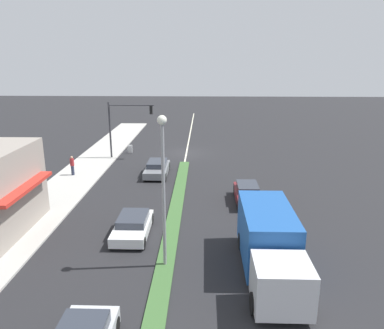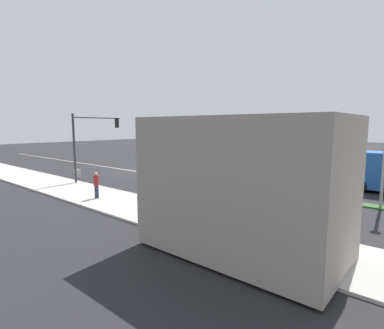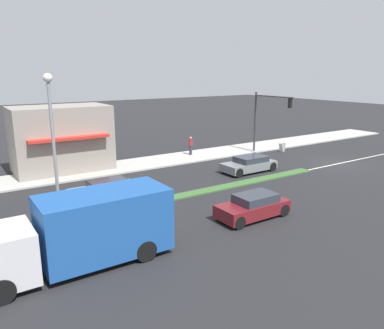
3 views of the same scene
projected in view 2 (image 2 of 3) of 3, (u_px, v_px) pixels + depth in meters
name	position (u px, v px, depth m)	size (l,w,h in m)	color
ground_plane	(297.00, 196.00, 20.39)	(160.00, 160.00, 0.00)	#232326
sidewalk_right	(231.00, 232.00, 13.24)	(4.00, 73.00, 0.12)	#B2AFA8
lane_marking_center	(130.00, 170.00, 31.91)	(0.16, 60.00, 0.01)	beige
building_corner_store	(243.00, 185.00, 10.97)	(4.75, 7.11, 4.93)	gray
traffic_signal_main	(90.00, 136.00, 25.15)	(4.59, 0.34, 5.60)	#333338
pedestrian	(96.00, 185.00, 19.09)	(0.34, 0.34, 1.68)	#282D42
warning_aframe_sign	(78.00, 174.00, 27.11)	(0.45, 0.53, 0.84)	silver
sedan_maroon	(276.00, 172.00, 26.52)	(1.72, 3.99, 1.29)	maroon
suv_grey	(169.00, 175.00, 25.05)	(1.91, 4.34, 1.21)	slate
van_white	(309.00, 197.00, 17.65)	(1.91, 4.08, 1.15)	silver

